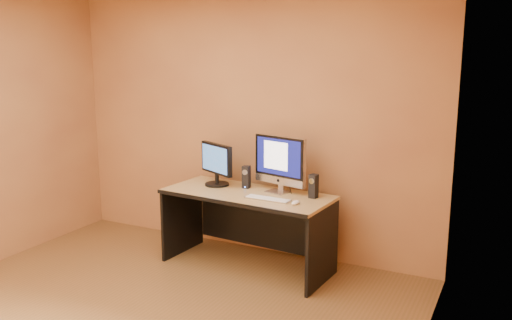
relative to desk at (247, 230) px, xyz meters
name	(u,v)px	position (x,y,z in m)	size (l,w,h in m)	color
walls	(113,160)	(-0.26, -1.50, 0.93)	(4.00, 4.00, 2.60)	#A97644
desk	(247,230)	(0.00, 0.00, 0.00)	(1.58, 0.69, 0.73)	tan
imac	(278,164)	(0.25, 0.15, 0.64)	(0.56, 0.21, 0.54)	#B3B3B7
second_monitor	(217,165)	(-0.40, 0.12, 0.57)	(0.47, 0.24, 0.41)	black
speaker_left	(246,177)	(-0.09, 0.16, 0.47)	(0.07, 0.07, 0.22)	black
speaker_right	(314,186)	(0.61, 0.11, 0.47)	(0.07, 0.07, 0.22)	black
keyboard	(268,199)	(0.27, -0.13, 0.37)	(0.42, 0.11, 0.02)	#AFB0B4
mouse	(295,202)	(0.55, -0.15, 0.38)	(0.06, 0.10, 0.04)	white
cable_a	(290,190)	(0.33, 0.25, 0.37)	(0.01, 0.01, 0.22)	black
cable_b	(279,188)	(0.20, 0.27, 0.37)	(0.01, 0.01, 0.18)	black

